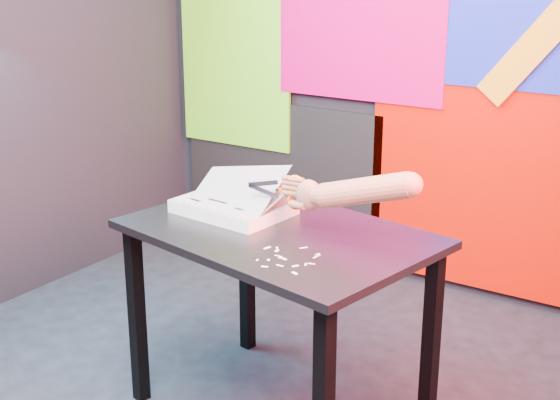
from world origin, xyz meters
The scene contains 7 objects.
room centered at (0.00, 0.00, 1.35)m, with size 3.01×3.01×2.71m.
backdrop centered at (0.06, 1.46, 0.96)m, with size 2.88×0.05×2.08m.
work_table centered at (0.21, 0.01, 0.64)m, with size 1.17×0.88×0.75m.
printout_stack centered at (-0.04, 0.08, 0.78)m, with size 0.43×0.33×0.21m.
scissors centered at (0.24, 0.05, 0.89)m, with size 0.23×0.02×0.13m.
hand_forearm centered at (0.48, 0.06, 0.93)m, with size 0.50×0.11×0.19m.
paper_clippings centered at (0.38, -0.20, 0.75)m, with size 0.22×0.23×0.00m.
Camera 1 is at (1.64, -2.15, 1.69)m, focal length 50.00 mm.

